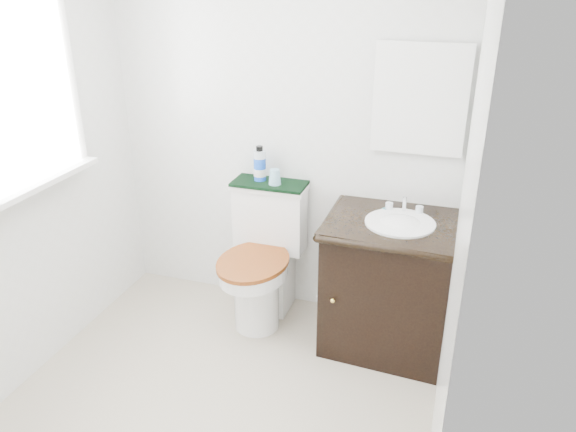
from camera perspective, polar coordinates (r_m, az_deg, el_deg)
The scene contains 12 objects.
floor at distance 3.11m, azimuth -7.92°, elevation -19.38°, with size 2.40×2.40×0.00m, color #BEB599.
wall_back at distance 3.50m, azimuth -0.58°, elevation 8.69°, with size 2.40×2.40×0.00m, color white.
wall_right at distance 2.21m, azimuth 16.96°, elevation -1.86°, with size 2.40×2.40×0.00m, color white.
window at distance 3.16m, azimuth -25.72°, elevation 11.23°, with size 0.02×0.70×0.90m, color white.
mirror at distance 3.26m, azimuth 13.26°, elevation 11.44°, with size 0.50×0.02×0.60m, color silver.
toilet at distance 3.62m, azimuth -2.47°, elevation -4.83°, with size 0.48×0.66×0.87m.
vanity at distance 3.37m, azimuth 10.37°, elevation -6.49°, with size 0.78×0.68×0.92m.
trash_bin at distance 3.56m, azimuth 4.77°, elevation -9.79°, with size 0.21×0.17×0.30m.
towel at distance 3.52m, azimuth -1.90°, elevation 3.32°, with size 0.47×0.22×0.02m, color black.
mouthwash_bottle at distance 3.52m, azimuth -2.89°, elevation 5.22°, with size 0.08×0.08×0.22m.
cup at distance 3.46m, azimuth -1.35°, elevation 4.00°, with size 0.08×0.08×0.10m, color #83BCD6.
soap_bar at distance 3.32m, azimuth 10.06°, elevation 0.70°, with size 0.07×0.04×0.02m, color #176673.
Camera 1 is at (1.07, -2.00, 2.12)m, focal length 35.00 mm.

